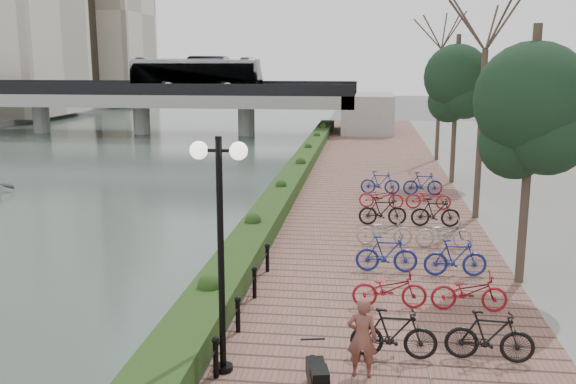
# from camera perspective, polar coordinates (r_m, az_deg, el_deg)

# --- Properties ---
(river_water) EXTENTS (30.00, 130.00, 0.02)m
(river_water) POSITION_cam_1_polar(r_m,az_deg,el_deg) (38.08, -22.98, 1.43)
(river_water) COLOR #44564E
(river_water) RESTS_ON ground
(promenade) EXTENTS (8.00, 75.00, 0.50)m
(promenade) POSITION_cam_1_polar(r_m,az_deg,el_deg) (25.61, 6.88, -1.74)
(promenade) COLOR brown
(promenade) RESTS_ON ground
(hedge) EXTENTS (1.10, 56.00, 0.60)m
(hedge) POSITION_cam_1_polar(r_m,az_deg,el_deg) (28.15, 0.00, 0.70)
(hedge) COLOR #203E16
(hedge) RESTS_ON promenade
(lamppost) EXTENTS (1.02, 0.32, 4.35)m
(lamppost) POSITION_cam_1_polar(r_m,az_deg,el_deg) (11.28, -6.09, -0.96)
(lamppost) COLOR black
(lamppost) RESTS_ON promenade
(motorcycle) EXTENTS (0.70, 1.45, 0.87)m
(motorcycle) POSITION_cam_1_polar(r_m,az_deg,el_deg) (11.17, 2.57, -16.05)
(motorcycle) COLOR black
(motorcycle) RESTS_ON promenade
(pedestrian) EXTENTS (0.56, 0.37, 1.49)m
(pedestrian) POSITION_cam_1_polar(r_m,az_deg,el_deg) (11.87, 6.60, -12.71)
(pedestrian) COLOR brown
(pedestrian) RESTS_ON promenade
(bicycle_parking) EXTENTS (2.40, 19.89, 1.00)m
(bicycle_parking) POSITION_cam_1_polar(r_m,az_deg,el_deg) (18.74, 11.42, -4.57)
(bicycle_parking) COLOR #A1A1A6
(bicycle_parking) RESTS_ON promenade
(street_trees) EXTENTS (3.20, 37.12, 6.80)m
(street_trees) POSITION_cam_1_polar(r_m,az_deg,el_deg) (20.65, 18.23, 4.25)
(street_trees) COLOR #382921
(street_trees) RESTS_ON promenade
(bridge) EXTENTS (36.00, 10.77, 6.50)m
(bridge) POSITION_cam_1_polar(r_m,az_deg,el_deg) (55.50, -11.99, 8.50)
(bridge) COLOR gray
(bridge) RESTS_ON ground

